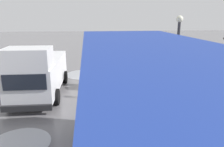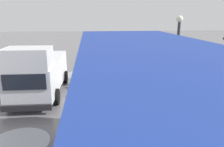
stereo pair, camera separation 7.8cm
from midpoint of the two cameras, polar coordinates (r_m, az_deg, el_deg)
ground_plane at (r=12.43m, az=-1.46°, el=-3.06°), size 90.00×90.00×0.00m
slush_patch_near_cluster at (r=14.81m, az=-6.88°, el=-0.17°), size 2.60×2.60×0.01m
slush_patch_mid_street at (r=7.66m, az=-23.28°, el=-16.51°), size 1.96×1.96×0.01m
cargo_van_parked_right at (r=11.23m, az=-18.40°, el=0.44°), size 2.30×5.39×2.60m
box_truck_background at (r=3.73m, az=12.25°, el=-16.23°), size 2.72×8.26×3.38m
shopping_cart_vendor at (r=11.63m, az=1.64°, el=-1.42°), size 0.61×0.85×1.02m
hand_dolly_boxes at (r=11.44m, az=-2.14°, el=-0.60°), size 0.78×0.86×1.38m
pedestrian_pink_side at (r=10.87m, az=9.22°, el=2.68°), size 1.04×1.04×2.15m
pedestrian_black_side at (r=11.84m, az=-3.28°, el=3.93°), size 1.04×1.04×2.15m
street_lamp at (r=9.74m, az=16.99°, el=5.60°), size 0.28×0.28×3.86m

